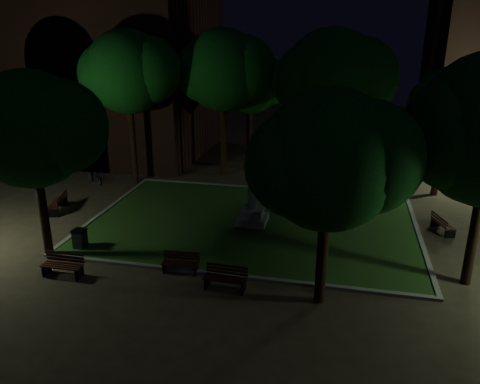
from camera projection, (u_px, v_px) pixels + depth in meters
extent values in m
plane|color=#453527|center=(243.00, 242.00, 20.53)|extent=(80.00, 80.00, 0.00)
cube|color=#294D1A|center=(252.00, 223.00, 22.35)|extent=(15.00, 10.00, 0.08)
cube|color=slate|center=(226.00, 275.00, 17.66)|extent=(15.40, 0.20, 0.12)
cube|color=slate|center=(269.00, 189.00, 27.04)|extent=(15.40, 0.20, 0.12)
cube|color=slate|center=(107.00, 210.00, 23.90)|extent=(0.20, 10.00, 0.12)
cube|color=slate|center=(420.00, 237.00, 20.80)|extent=(0.20, 10.00, 0.12)
cube|color=gray|center=(252.00, 219.00, 22.29)|extent=(1.40, 1.40, 0.30)
cube|color=gray|center=(252.00, 213.00, 22.17)|extent=(1.00, 1.00, 0.40)
cylinder|color=gray|center=(253.00, 189.00, 21.77)|extent=(0.44, 0.44, 2.00)
sphere|color=gray|center=(253.00, 163.00, 21.35)|extent=(0.50, 0.50, 0.50)
cube|color=#44211A|center=(70.00, 47.00, 34.15)|extent=(20.00, 12.00, 15.00)
cube|color=black|center=(81.00, 114.00, 30.74)|extent=(5.00, 3.00, 7.00)
cylinder|color=black|center=(75.00, 58.00, 29.57)|extent=(5.00, 3.00, 5.00)
plane|color=#EF3D1C|center=(90.00, 111.00, 31.85)|extent=(6.30, 0.00, 6.30)
cylinder|color=black|center=(43.00, 211.00, 18.68)|extent=(0.36, 0.36, 3.93)
sphere|color=#125617|center=(31.00, 129.00, 17.57)|extent=(4.49, 4.49, 4.49)
sphere|color=#125617|center=(60.00, 127.00, 17.49)|extent=(3.59, 3.59, 3.59)
sphere|color=#125617|center=(5.00, 132.00, 17.51)|extent=(3.37, 3.37, 3.37)
cylinder|color=black|center=(223.00, 136.00, 28.89)|extent=(0.36, 0.36, 5.04)
sphere|color=#125617|center=(223.00, 70.00, 27.56)|extent=(4.84, 4.84, 4.84)
sphere|color=#125617|center=(243.00, 68.00, 27.46)|extent=(3.87, 3.87, 3.87)
sphere|color=#125617|center=(206.00, 72.00, 27.51)|extent=(3.63, 3.63, 3.63)
cylinder|color=black|center=(327.00, 150.00, 26.51)|extent=(0.36, 0.36, 4.60)
sphere|color=#125617|center=(331.00, 79.00, 25.19)|extent=(5.45, 5.45, 5.45)
sphere|color=#125617|center=(357.00, 77.00, 25.06)|extent=(4.36, 4.36, 4.36)
sphere|color=#125617|center=(310.00, 81.00, 25.17)|extent=(4.09, 4.09, 4.09)
cylinder|color=black|center=(439.00, 159.00, 25.60)|extent=(0.36, 0.36, 4.11)
sphere|color=#125617|center=(447.00, 102.00, 24.55)|extent=(3.59, 3.59, 3.59)
sphere|color=#125617|center=(465.00, 100.00, 24.52)|extent=(2.87, 2.87, 2.87)
sphere|color=#125617|center=(433.00, 104.00, 24.45)|extent=(2.69, 2.69, 2.69)
cylinder|color=black|center=(474.00, 231.00, 16.53)|extent=(0.36, 0.36, 4.16)
sphere|color=#125617|center=(460.00, 133.00, 15.28)|extent=(3.91, 3.91, 3.91)
cylinder|color=black|center=(322.00, 253.00, 15.50)|extent=(0.36, 0.36, 3.68)
sphere|color=#125617|center=(328.00, 160.00, 14.43)|extent=(4.48, 4.48, 4.48)
sphere|color=#125617|center=(366.00, 157.00, 14.35)|extent=(3.59, 3.59, 3.59)
sphere|color=#125617|center=(298.00, 164.00, 14.37)|extent=(3.36, 3.36, 3.36)
cylinder|color=black|center=(133.00, 141.00, 27.46)|extent=(0.36, 0.36, 5.12)
sphere|color=#125617|center=(127.00, 72.00, 26.13)|extent=(4.69, 4.69, 4.69)
sphere|color=#125617|center=(148.00, 70.00, 26.05)|extent=(3.75, 3.75, 3.75)
sphere|color=#125617|center=(110.00, 74.00, 26.08)|extent=(3.51, 3.51, 3.51)
cylinder|color=black|center=(249.00, 135.00, 30.49)|extent=(0.36, 0.36, 4.41)
sphere|color=#125617|center=(250.00, 82.00, 29.36)|extent=(3.93, 3.93, 3.93)
sphere|color=#125617|center=(266.00, 81.00, 29.31)|extent=(3.15, 3.15, 3.15)
sphere|color=#125617|center=(236.00, 84.00, 29.27)|extent=(2.95, 2.95, 2.95)
cylinder|color=black|center=(118.00, 138.00, 30.68)|extent=(0.12, 0.12, 3.96)
cylinder|color=black|center=(115.00, 108.00, 30.02)|extent=(0.90, 0.08, 0.08)
sphere|color=#D8FFD8|center=(109.00, 108.00, 30.11)|extent=(0.28, 0.28, 0.28)
sphere|color=#D8FFD8|center=(122.00, 108.00, 29.92)|extent=(0.28, 0.28, 0.28)
cylinder|color=black|center=(478.00, 155.00, 26.49)|extent=(0.12, 0.12, 4.04)
sphere|color=#D8FFD8|center=(476.00, 120.00, 25.91)|extent=(0.28, 0.28, 0.28)
cube|color=black|center=(165.00, 267.00, 18.00)|extent=(0.09, 0.49, 0.39)
cube|color=black|center=(196.00, 269.00, 17.83)|extent=(0.09, 0.49, 0.39)
cube|color=#35110E|center=(179.00, 265.00, 17.66)|extent=(1.41, 0.18, 0.04)
cube|color=#35110E|center=(180.00, 264.00, 17.78)|extent=(1.41, 0.18, 0.04)
cube|color=#35110E|center=(181.00, 262.00, 17.89)|extent=(1.41, 0.18, 0.04)
cube|color=#35110E|center=(182.00, 261.00, 18.01)|extent=(1.41, 0.18, 0.04)
cube|color=#35110E|center=(182.00, 258.00, 18.03)|extent=(1.41, 0.15, 0.09)
cube|color=#35110E|center=(182.00, 255.00, 17.99)|extent=(1.41, 0.15, 0.09)
cube|color=#35110E|center=(182.00, 252.00, 17.95)|extent=(1.41, 0.15, 0.09)
cube|color=black|center=(207.00, 281.00, 16.91)|extent=(0.08, 0.54, 0.43)
cube|color=black|center=(244.00, 287.00, 16.58)|extent=(0.08, 0.54, 0.43)
cube|color=#35110E|center=(223.00, 282.00, 16.47)|extent=(1.56, 0.16, 0.04)
cube|color=#35110E|center=(225.00, 280.00, 16.60)|extent=(1.56, 0.16, 0.04)
cube|color=#35110E|center=(226.00, 278.00, 16.72)|extent=(1.56, 0.16, 0.04)
cube|color=#35110E|center=(227.00, 276.00, 16.85)|extent=(1.56, 0.16, 0.04)
cube|color=#35110E|center=(227.00, 273.00, 16.87)|extent=(1.56, 0.12, 0.09)
cube|color=#35110E|center=(227.00, 269.00, 16.82)|extent=(1.56, 0.12, 0.09)
cube|color=#35110E|center=(227.00, 266.00, 16.78)|extent=(1.56, 0.12, 0.09)
cube|color=black|center=(47.00, 269.00, 17.79)|extent=(0.06, 0.54, 0.43)
cube|color=black|center=(79.00, 273.00, 17.52)|extent=(0.06, 0.54, 0.43)
cube|color=#35110E|center=(59.00, 268.00, 17.38)|extent=(1.57, 0.09, 0.04)
cube|color=#35110E|center=(61.00, 266.00, 17.51)|extent=(1.57, 0.09, 0.04)
cube|color=#35110E|center=(63.00, 265.00, 17.63)|extent=(1.57, 0.09, 0.04)
cube|color=#35110E|center=(65.00, 263.00, 17.76)|extent=(1.57, 0.09, 0.04)
cube|color=#35110E|center=(66.00, 260.00, 17.78)|extent=(1.57, 0.06, 0.09)
cube|color=#35110E|center=(65.00, 257.00, 17.73)|extent=(1.57, 0.06, 0.09)
cube|color=#35110E|center=(65.00, 253.00, 17.69)|extent=(1.57, 0.06, 0.09)
cube|color=black|center=(62.00, 202.00, 24.46)|extent=(0.58, 0.21, 0.47)
cube|color=black|center=(53.00, 213.00, 23.07)|extent=(0.58, 0.21, 0.47)
cube|color=#35110E|center=(52.00, 203.00, 23.67)|extent=(0.54, 1.66, 0.04)
cube|color=#35110E|center=(55.00, 203.00, 23.68)|extent=(0.54, 1.66, 0.04)
cube|color=#35110E|center=(58.00, 203.00, 23.68)|extent=(0.54, 1.66, 0.04)
cube|color=#35110E|center=(61.00, 203.00, 23.69)|extent=(0.54, 1.66, 0.04)
cube|color=#35110E|center=(62.00, 201.00, 23.66)|extent=(0.51, 1.65, 0.10)
cube|color=#35110E|center=(62.00, 198.00, 23.61)|extent=(0.51, 1.65, 0.10)
cube|color=#35110E|center=(61.00, 195.00, 23.56)|extent=(0.51, 1.65, 0.10)
cube|color=black|center=(450.00, 234.00, 20.83)|extent=(0.49, 0.21, 0.40)
cube|color=black|center=(436.00, 222.00, 22.02)|extent=(0.49, 0.21, 0.40)
cube|color=#35110E|center=(448.00, 224.00, 21.37)|extent=(0.54, 1.41, 0.04)
cube|color=#35110E|center=(445.00, 224.00, 21.36)|extent=(0.54, 1.41, 0.04)
cube|color=#35110E|center=(442.00, 224.00, 21.35)|extent=(0.54, 1.41, 0.04)
cube|color=#35110E|center=(440.00, 224.00, 21.34)|extent=(0.54, 1.41, 0.04)
cube|color=#35110E|center=(439.00, 222.00, 21.30)|extent=(0.51, 1.40, 0.09)
cube|color=#35110E|center=(439.00, 220.00, 21.26)|extent=(0.51, 1.40, 0.09)
cube|color=#35110E|center=(440.00, 217.00, 21.21)|extent=(0.51, 1.40, 0.09)
cube|color=black|center=(80.00, 240.00, 19.73)|extent=(0.49, 0.49, 0.83)
cube|color=black|center=(79.00, 230.00, 19.58)|extent=(0.54, 0.54, 0.06)
imported|color=black|center=(95.00, 176.00, 28.05)|extent=(1.62, 1.31, 0.83)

